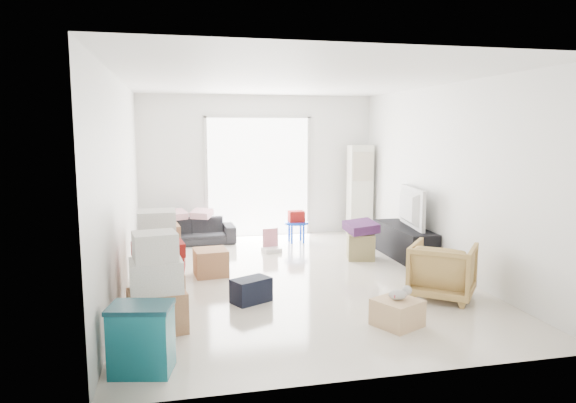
% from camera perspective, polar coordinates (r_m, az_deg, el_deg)
% --- Properties ---
extents(room_shell, '(4.98, 6.48, 3.18)m').
position_cam_1_polar(room_shell, '(6.99, 0.65, 2.24)').
color(room_shell, beige).
rests_on(room_shell, ground).
extents(sliding_door, '(2.10, 0.04, 2.33)m').
position_cam_1_polar(sliding_door, '(9.91, -3.30, 3.31)').
color(sliding_door, white).
rests_on(sliding_door, room_shell).
extents(ac_tower, '(0.45, 0.30, 1.75)m').
position_cam_1_polar(ac_tower, '(10.13, 7.98, 1.26)').
color(ac_tower, silver).
rests_on(ac_tower, room_shell).
extents(tv_console, '(0.46, 1.52, 0.51)m').
position_cam_1_polar(tv_console, '(8.49, 12.80, -4.43)').
color(tv_console, black).
rests_on(tv_console, room_shell).
extents(television, '(0.78, 1.18, 0.14)m').
position_cam_1_polar(television, '(8.43, 12.87, -2.26)').
color(television, black).
rests_on(television, tv_console).
extents(sofa, '(1.56, 0.50, 0.61)m').
position_cam_1_polar(sofa, '(9.43, -10.69, -2.82)').
color(sofa, '#26272B').
rests_on(sofa, room_shell).
extents(pillow_left, '(0.44, 0.40, 0.11)m').
position_cam_1_polar(pillow_left, '(9.38, -12.45, -0.70)').
color(pillow_left, '#F1AFB7').
rests_on(pillow_left, sofa).
extents(pillow_right, '(0.41, 0.38, 0.11)m').
position_cam_1_polar(pillow_right, '(9.41, -9.58, -0.60)').
color(pillow_right, '#F1AFB7').
rests_on(pillow_right, sofa).
extents(armchair, '(1.00, 0.99, 0.75)m').
position_cam_1_polar(armchair, '(6.60, 16.82, -7.07)').
color(armchair, tan).
rests_on(armchair, room_shell).
extents(storage_bins, '(0.58, 0.46, 0.60)m').
position_cam_1_polar(storage_bins, '(4.65, -15.96, -14.44)').
color(storage_bins, '#115F6A').
rests_on(storage_bins, room_shell).
extents(box_stack_a, '(0.63, 0.56, 1.03)m').
position_cam_1_polar(box_stack_a, '(5.45, -14.41, -9.21)').
color(box_stack_a, '#AA764D').
rests_on(box_stack_a, room_shell).
extents(box_stack_b, '(0.63, 0.60, 1.12)m').
position_cam_1_polar(box_stack_b, '(6.23, -14.19, -6.77)').
color(box_stack_b, '#AA764D').
rests_on(box_stack_b, room_shell).
extents(box_stack_c, '(0.53, 0.49, 0.77)m').
position_cam_1_polar(box_stack_c, '(7.26, -13.71, -5.60)').
color(box_stack_c, '#AA764D').
rests_on(box_stack_c, room_shell).
extents(loose_box, '(0.49, 0.49, 0.37)m').
position_cam_1_polar(loose_box, '(7.39, -8.58, -6.70)').
color(loose_box, '#AA764D').
rests_on(loose_box, room_shell).
extents(duffel_bag, '(0.53, 0.45, 0.29)m').
position_cam_1_polar(duffel_bag, '(6.24, -4.12, -9.81)').
color(duffel_bag, black).
rests_on(duffel_bag, room_shell).
extents(ottoman, '(0.50, 0.50, 0.41)m').
position_cam_1_polar(ottoman, '(8.29, 8.07, -4.94)').
color(ottoman, olive).
rests_on(ottoman, room_shell).
extents(blanket, '(0.49, 0.49, 0.14)m').
position_cam_1_polar(blanket, '(8.23, 8.11, -3.06)').
color(blanket, '#4D2255').
rests_on(blanket, ottoman).
extents(kids_table, '(0.44, 0.44, 0.58)m').
position_cam_1_polar(kids_table, '(9.37, 0.93, -2.09)').
color(kids_table, '#0A3AD2').
rests_on(kids_table, room_shell).
extents(toy_walker, '(0.33, 0.30, 0.39)m').
position_cam_1_polar(toy_walker, '(8.72, -1.88, -4.88)').
color(toy_walker, silver).
rests_on(toy_walker, room_shell).
extents(wood_crate, '(0.57, 0.57, 0.28)m').
position_cam_1_polar(wood_crate, '(5.64, 12.04, -11.98)').
color(wood_crate, tan).
rests_on(wood_crate, room_shell).
extents(plush_bunny, '(0.27, 0.15, 0.14)m').
position_cam_1_polar(plush_bunny, '(5.59, 12.36, -9.96)').
color(plush_bunny, '#B2ADA8').
rests_on(plush_bunny, wood_crate).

